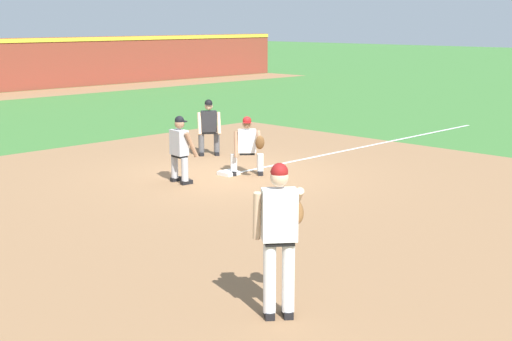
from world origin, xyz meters
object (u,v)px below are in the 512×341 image
first_base_bag (229,173)px  baserunner (180,147)px  baseball (274,238)px  first_baseman (248,144)px  umpire (209,125)px  pitcher (280,231)px

first_base_bag → baserunner: bearing=173.7°
baseball → first_baseman: size_ratio=0.06×
baseball → umpire: size_ratio=0.05×
baseball → first_base_bag: bearing=55.2°
first_base_bag → pitcher: 8.03m
pitcher → umpire: size_ratio=1.27×
first_base_bag → pitcher: pitcher is taller
first_base_bag → umpire: size_ratio=0.26×
first_base_bag → umpire: 2.60m
pitcher → umpire: (6.29, 8.33, -0.27)m
first_baseman → umpire: 2.68m
pitcher → first_baseman: 7.88m
pitcher → umpire: 10.44m
baserunner → umpire: size_ratio=1.00×
baseball → umpire: bearing=56.3°
baserunner → umpire: bearing=37.4°
pitcher → baserunner: 7.36m
baseball → pitcher: size_ratio=0.04×
first_baseman → baserunner: (-1.56, 0.50, 0.06)m
first_base_bag → baseball: size_ratio=5.14×
baseball → first_baseman: (3.12, 3.74, 0.69)m
first_baseman → pitcher: bearing=-132.0°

